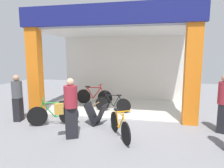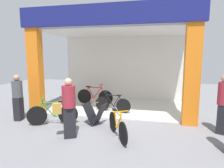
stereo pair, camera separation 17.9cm
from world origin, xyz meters
name	(u,v)px [view 2 (the right image)]	position (x,y,z in m)	size (l,w,h in m)	color
ground_plane	(107,118)	(0.00, 0.00, 0.00)	(20.31, 20.31, 0.00)	gray
shop_facade	(117,58)	(0.00, 1.79, 2.15)	(6.36, 3.71, 3.98)	beige
bicycle_inside_0	(95,96)	(-1.08, 1.90, 0.39)	(1.75, 0.48, 0.96)	black
bicycle_inside_1	(113,104)	(0.04, 0.82, 0.33)	(1.51, 0.41, 0.83)	black
bicycle_parked_0	(117,126)	(0.70, -1.56, 0.34)	(0.78, 1.37, 0.85)	black
bicycle_parked_1	(53,114)	(-1.58, -1.02, 0.36)	(1.53, 0.68, 0.90)	black
sandwich_board_sign	(95,114)	(-0.23, -0.68, 0.36)	(0.76, 0.60, 0.73)	black
pedestrian_0	(18,97)	(-3.01, -0.87, 0.84)	(0.40, 0.40, 1.63)	black
pedestrian_2	(223,103)	(3.64, -0.57, 0.91)	(0.46, 0.46, 1.74)	black
pedestrian_3	(68,107)	(-0.62, -1.84, 0.87)	(0.67, 0.52, 1.68)	black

